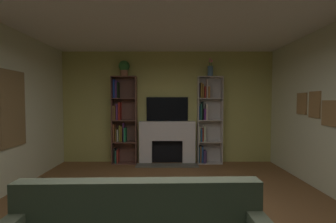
# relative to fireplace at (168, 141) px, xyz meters

# --- Properties ---
(wall_back_accent) EXTENTS (5.42, 0.06, 2.80)m
(wall_back_accent) POSITION_rel_fireplace_xyz_m (0.00, 0.15, 0.84)
(wall_back_accent) COLOR tan
(wall_back_accent) RESTS_ON ground_plane
(fireplace) EXTENTS (1.49, 0.54, 1.05)m
(fireplace) POSITION_rel_fireplace_xyz_m (0.00, 0.00, 0.00)
(fireplace) COLOR white
(fireplace) RESTS_ON ground_plane
(tv) EXTENTS (1.04, 0.06, 0.60)m
(tv) POSITION_rel_fireplace_xyz_m (0.00, 0.09, 0.79)
(tv) COLOR black
(tv) RESTS_ON fireplace
(bookshelf_left) EXTENTS (0.61, 0.30, 2.16)m
(bookshelf_left) POSITION_rel_fireplace_xyz_m (-1.13, 0.02, 0.50)
(bookshelf_left) COLOR brown
(bookshelf_left) RESTS_ON ground_plane
(bookshelf_right) EXTENTS (0.61, 0.27, 2.16)m
(bookshelf_right) POSITION_rel_fireplace_xyz_m (0.99, 0.03, 0.52)
(bookshelf_right) COLOR beige
(bookshelf_right) RESTS_ON ground_plane
(potted_plant) EXTENTS (0.27, 0.27, 0.39)m
(potted_plant) POSITION_rel_fireplace_xyz_m (-1.06, -0.03, 1.82)
(potted_plant) COLOR #AF6D52
(potted_plant) RESTS_ON bookshelf_left
(vase_with_flowers) EXTENTS (0.13, 0.13, 0.45)m
(vase_with_flowers) POSITION_rel_fireplace_xyz_m (1.06, -0.03, 1.75)
(vase_with_flowers) COLOR #486D94
(vase_with_flowers) RESTS_ON bookshelf_right
(coffee_table) EXTENTS (0.71, 0.43, 0.42)m
(coffee_table) POSITION_rel_fireplace_xyz_m (-0.22, -3.37, -0.21)
(coffee_table) COLOR #89624D
(coffee_table) RESTS_ON ground_plane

